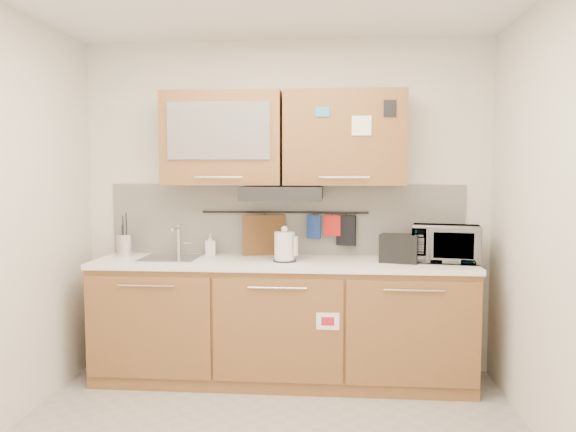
# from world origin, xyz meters

# --- Properties ---
(wall_back) EXTENTS (3.20, 0.00, 3.20)m
(wall_back) POSITION_xyz_m (0.00, 1.50, 1.30)
(wall_back) COLOR silver
(wall_back) RESTS_ON ground
(wall_right) EXTENTS (0.00, 3.00, 3.00)m
(wall_right) POSITION_xyz_m (1.60, 0.00, 1.30)
(wall_right) COLOR silver
(wall_right) RESTS_ON ground
(base_cabinet) EXTENTS (2.80, 0.64, 0.88)m
(base_cabinet) POSITION_xyz_m (0.00, 1.19, 0.41)
(base_cabinet) COLOR olive
(base_cabinet) RESTS_ON floor
(countertop) EXTENTS (2.82, 0.62, 0.04)m
(countertop) POSITION_xyz_m (0.00, 1.19, 0.90)
(countertop) COLOR white
(countertop) RESTS_ON base_cabinet
(backsplash) EXTENTS (2.80, 0.02, 0.56)m
(backsplash) POSITION_xyz_m (0.00, 1.49, 1.20)
(backsplash) COLOR silver
(backsplash) RESTS_ON countertop
(upper_cabinets) EXTENTS (1.82, 0.37, 0.70)m
(upper_cabinets) POSITION_xyz_m (-0.00, 1.32, 1.83)
(upper_cabinets) COLOR olive
(upper_cabinets) RESTS_ON wall_back
(range_hood) EXTENTS (0.60, 0.46, 0.10)m
(range_hood) POSITION_xyz_m (0.00, 1.25, 1.42)
(range_hood) COLOR black
(range_hood) RESTS_ON upper_cabinets
(sink) EXTENTS (0.42, 0.40, 0.26)m
(sink) POSITION_xyz_m (-0.85, 1.21, 0.92)
(sink) COLOR silver
(sink) RESTS_ON countertop
(utensil_rail) EXTENTS (1.30, 0.02, 0.02)m
(utensil_rail) POSITION_xyz_m (0.00, 1.45, 1.26)
(utensil_rail) COLOR black
(utensil_rail) RESTS_ON backsplash
(utensil_crock) EXTENTS (0.16, 0.16, 0.34)m
(utensil_crock) POSITION_xyz_m (-1.25, 1.32, 1.01)
(utensil_crock) COLOR silver
(utensil_crock) RESTS_ON countertop
(kettle) EXTENTS (0.20, 0.20, 0.27)m
(kettle) POSITION_xyz_m (0.03, 1.14, 1.03)
(kettle) COLOR silver
(kettle) RESTS_ON countertop
(toaster) EXTENTS (0.30, 0.22, 0.21)m
(toaster) POSITION_xyz_m (0.86, 1.17, 1.02)
(toaster) COLOR black
(toaster) RESTS_ON countertop
(microwave) EXTENTS (0.53, 0.40, 0.27)m
(microwave) POSITION_xyz_m (1.21, 1.24, 1.05)
(microwave) COLOR #999999
(microwave) RESTS_ON countertop
(soap_bottle) EXTENTS (0.09, 0.10, 0.17)m
(soap_bottle) POSITION_xyz_m (-0.58, 1.38, 1.01)
(soap_bottle) COLOR #999999
(soap_bottle) RESTS_ON countertop
(cutting_board) EXTENTS (0.34, 0.11, 0.42)m
(cutting_board) POSITION_xyz_m (-0.16, 1.44, 1.03)
(cutting_board) COLOR brown
(cutting_board) RESTS_ON utensil_rail
(oven_mitt) EXTENTS (0.11, 0.06, 0.18)m
(oven_mitt) POSITION_xyz_m (0.23, 1.44, 1.15)
(oven_mitt) COLOR navy
(oven_mitt) RESTS_ON utensil_rail
(dark_pouch) EXTENTS (0.16, 0.08, 0.24)m
(dark_pouch) POSITION_xyz_m (0.48, 1.44, 1.12)
(dark_pouch) COLOR black
(dark_pouch) RESTS_ON utensil_rail
(pot_holder) EXTENTS (0.13, 0.04, 0.16)m
(pot_holder) POSITION_xyz_m (0.37, 1.44, 1.16)
(pot_holder) COLOR red
(pot_holder) RESTS_ON utensil_rail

